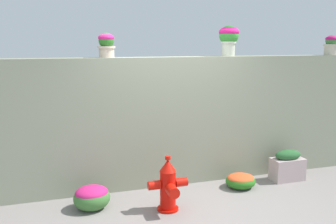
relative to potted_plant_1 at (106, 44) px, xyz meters
name	(u,v)px	position (x,y,z in m)	size (l,w,h in m)	color
ground_plane	(193,207)	(0.99, -1.05, -2.27)	(24.00, 24.00, 0.00)	gray
stone_wall	(170,121)	(0.99, -0.03, -1.23)	(6.74, 0.32, 2.06)	gray
potted_plant_1	(106,44)	(0.00, 0.00, 0.00)	(0.26, 0.26, 0.36)	beige
potted_plant_2	(229,37)	(1.99, -0.03, 0.11)	(0.33, 0.33, 0.49)	beige
potted_plant_3	(331,44)	(4.00, -0.06, -0.01)	(0.28, 0.28, 0.35)	beige
fire_hydrant	(168,186)	(0.64, -1.02, -1.91)	(0.55, 0.44, 0.77)	red
flower_bush_left	(241,180)	(1.99, -0.59, -2.14)	(0.48, 0.44, 0.23)	#2A711E
flower_bush_right	(92,196)	(-0.36, -0.66, -2.09)	(0.51, 0.46, 0.34)	#3F7135
planter_box	(287,166)	(2.90, -0.52, -2.01)	(0.54, 0.29, 0.52)	#B9A0A1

